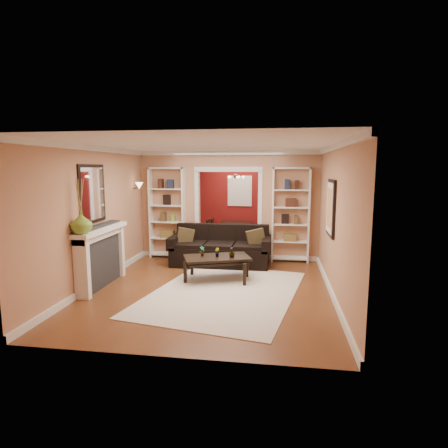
% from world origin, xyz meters
% --- Properties ---
extents(floor, '(8.00, 8.00, 0.00)m').
position_xyz_m(floor, '(0.00, 0.00, 0.00)').
color(floor, brown).
rests_on(floor, ground).
extents(ceiling, '(8.00, 8.00, 0.00)m').
position_xyz_m(ceiling, '(0.00, 0.00, 2.70)').
color(ceiling, white).
rests_on(ceiling, ground).
extents(wall_back, '(8.00, 0.00, 8.00)m').
position_xyz_m(wall_back, '(0.00, 4.00, 1.35)').
color(wall_back, tan).
rests_on(wall_back, ground).
extents(wall_front, '(8.00, 0.00, 8.00)m').
position_xyz_m(wall_front, '(0.00, -4.00, 1.35)').
color(wall_front, tan).
rests_on(wall_front, ground).
extents(wall_left, '(0.00, 8.00, 8.00)m').
position_xyz_m(wall_left, '(-2.25, 0.00, 1.35)').
color(wall_left, tan).
rests_on(wall_left, ground).
extents(wall_right, '(0.00, 8.00, 8.00)m').
position_xyz_m(wall_right, '(2.25, 0.00, 1.35)').
color(wall_right, tan).
rests_on(wall_right, ground).
extents(partition_wall, '(4.50, 0.15, 2.70)m').
position_xyz_m(partition_wall, '(0.00, 1.20, 1.35)').
color(partition_wall, tan).
rests_on(partition_wall, floor).
extents(red_back_panel, '(4.44, 0.04, 2.64)m').
position_xyz_m(red_back_panel, '(0.00, 3.97, 1.32)').
color(red_back_panel, maroon).
rests_on(red_back_panel, floor).
extents(dining_window, '(0.78, 0.03, 0.98)m').
position_xyz_m(dining_window, '(0.00, 3.93, 1.55)').
color(dining_window, '#8CA5CC').
rests_on(dining_window, wall_back).
extents(area_rug, '(3.11, 3.91, 0.01)m').
position_xyz_m(area_rug, '(0.30, -1.54, 0.01)').
color(area_rug, beige).
rests_on(area_rug, floor).
extents(sofa, '(2.37, 1.02, 0.93)m').
position_xyz_m(sofa, '(-0.09, 0.45, 0.46)').
color(sofa, black).
rests_on(sofa, floor).
extents(pillow_left, '(0.40, 0.23, 0.38)m').
position_xyz_m(pillow_left, '(-0.93, 0.43, 0.65)').
color(pillow_left, '#504122').
rests_on(pillow_left, sofa).
extents(pillow_right, '(0.42, 0.22, 0.41)m').
position_xyz_m(pillow_right, '(0.75, 0.43, 0.66)').
color(pillow_right, '#504122').
rests_on(pillow_right, sofa).
extents(coffee_table, '(1.47, 1.11, 0.50)m').
position_xyz_m(coffee_table, '(0.03, -0.79, 0.25)').
color(coffee_table, black).
rests_on(coffee_table, floor).
extents(plant_left, '(0.13, 0.13, 0.21)m').
position_xyz_m(plant_left, '(-0.27, -0.79, 0.60)').
color(plant_left, '#336626').
rests_on(plant_left, coffee_table).
extents(plant_center, '(0.12, 0.13, 0.18)m').
position_xyz_m(plant_center, '(0.03, -0.79, 0.59)').
color(plant_center, '#336626').
rests_on(plant_center, coffee_table).
extents(plant_right, '(0.13, 0.13, 0.22)m').
position_xyz_m(plant_right, '(0.34, -0.79, 0.60)').
color(plant_right, '#336626').
rests_on(plant_right, coffee_table).
extents(bookshelf_left, '(0.90, 0.30, 2.30)m').
position_xyz_m(bookshelf_left, '(-1.55, 1.03, 1.15)').
color(bookshelf_left, white).
rests_on(bookshelf_left, floor).
extents(bookshelf_right, '(0.90, 0.30, 2.30)m').
position_xyz_m(bookshelf_right, '(1.55, 1.03, 1.15)').
color(bookshelf_right, white).
rests_on(bookshelf_right, floor).
extents(fireplace, '(0.32, 1.70, 1.16)m').
position_xyz_m(fireplace, '(-2.09, -1.50, 0.58)').
color(fireplace, white).
rests_on(fireplace, floor).
extents(vase, '(0.39, 0.39, 0.38)m').
position_xyz_m(vase, '(-2.09, -2.20, 1.35)').
color(vase, olive).
rests_on(vase, fireplace).
extents(mirror, '(0.03, 0.95, 1.10)m').
position_xyz_m(mirror, '(-2.23, -1.50, 1.80)').
color(mirror, silver).
rests_on(mirror, wall_left).
extents(wall_sconce, '(0.18, 0.18, 0.22)m').
position_xyz_m(wall_sconce, '(-2.15, 0.55, 1.83)').
color(wall_sconce, '#FFE0A5').
rests_on(wall_sconce, wall_left).
extents(framed_art, '(0.04, 0.85, 1.05)m').
position_xyz_m(framed_art, '(2.21, -1.00, 1.55)').
color(framed_art, black).
rests_on(framed_art, wall_right).
extents(dining_table, '(1.76, 0.98, 0.62)m').
position_xyz_m(dining_table, '(-0.00, 2.79, 0.31)').
color(dining_table, black).
rests_on(dining_table, floor).
extents(dining_chair_nw, '(0.47, 0.47, 0.83)m').
position_xyz_m(dining_chair_nw, '(-0.55, 2.49, 0.41)').
color(dining_chair_nw, black).
rests_on(dining_chair_nw, floor).
extents(dining_chair_ne, '(0.42, 0.42, 0.84)m').
position_xyz_m(dining_chair_ne, '(0.55, 2.49, 0.42)').
color(dining_chair_ne, black).
rests_on(dining_chair_ne, floor).
extents(dining_chair_sw, '(0.39, 0.39, 0.76)m').
position_xyz_m(dining_chair_sw, '(-0.55, 3.09, 0.38)').
color(dining_chair_sw, black).
rests_on(dining_chair_sw, floor).
extents(dining_chair_se, '(0.42, 0.42, 0.83)m').
position_xyz_m(dining_chair_se, '(0.55, 3.09, 0.42)').
color(dining_chair_se, black).
rests_on(dining_chair_se, floor).
extents(chandelier, '(0.50, 0.50, 0.30)m').
position_xyz_m(chandelier, '(0.00, 2.70, 2.02)').
color(chandelier, '#3E231C').
rests_on(chandelier, ceiling).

